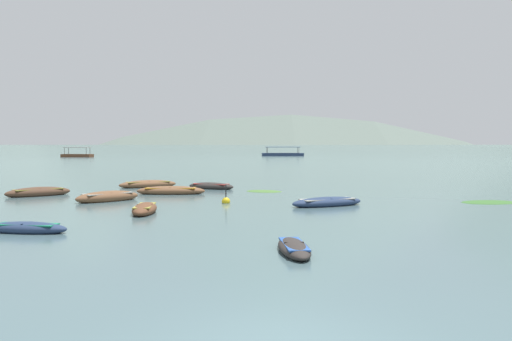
# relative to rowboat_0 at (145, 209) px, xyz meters

# --- Properties ---
(ground_plane) EXTENTS (6000.00, 6000.00, 0.00)m
(ground_plane) POSITION_rel_rowboat_0_xyz_m (5.54, 1482.89, -0.19)
(ground_plane) COLOR #476066
(mountain_1) EXTENTS (1686.75, 1686.75, 429.50)m
(mountain_1) POSITION_rel_rowboat_0_xyz_m (-596.51, 1911.78, 214.56)
(mountain_1) COLOR slate
(mountain_1) RESTS_ON ground
(mountain_2) EXTENTS (1681.44, 1681.44, 584.80)m
(mountain_2) POSITION_rel_rowboat_0_xyz_m (86.27, 1737.55, 292.21)
(mountain_2) COLOR slate
(mountain_2) RESTS_ON ground
(rowboat_0) EXTENTS (1.20, 3.46, 0.60)m
(rowboat_0) POSITION_rel_rowboat_0_xyz_m (0.00, 0.00, 0.00)
(rowboat_0) COLOR brown
(rowboat_0) RESTS_ON ground
(rowboat_1) EXTENTS (4.41, 2.96, 0.60)m
(rowboat_1) POSITION_rel_rowboat_0_xyz_m (9.21, 2.82, 0.00)
(rowboat_1) COLOR navy
(rowboat_1) RESTS_ON ground
(rowboat_2) EXTENTS (3.95, 3.56, 0.71)m
(rowboat_2) POSITION_rel_rowboat_0_xyz_m (-8.36, 8.56, 0.03)
(rowboat_2) COLOR #4C3323
(rowboat_2) RESTS_ON ground
(rowboat_3) EXTENTS (3.82, 2.69, 0.59)m
(rowboat_3) POSITION_rel_rowboat_0_xyz_m (2.27, 13.72, -0.00)
(rowboat_3) COLOR #2D2826
(rowboat_3) RESTS_ON ground
(rowboat_4) EXTENTS (3.76, 3.69, 0.74)m
(rowboat_4) POSITION_rel_rowboat_0_xyz_m (-3.16, 5.39, 0.04)
(rowboat_4) COLOR brown
(rowboat_4) RESTS_ON ground
(rowboat_5) EXTENTS (1.13, 3.17, 0.44)m
(rowboat_5) POSITION_rel_rowboat_0_xyz_m (6.37, -9.53, -0.05)
(rowboat_5) COLOR #2D2826
(rowboat_5) RESTS_ON ground
(rowboat_6) EXTENTS (4.55, 3.17, 0.68)m
(rowboat_6) POSITION_rel_rowboat_0_xyz_m (-2.63, 15.21, 0.03)
(rowboat_6) COLOR brown
(rowboat_6) RESTS_ON ground
(rowboat_8) EXTENTS (3.35, 1.52, 0.51)m
(rowboat_8) POSITION_rel_rowboat_0_xyz_m (-3.35, -5.64, -0.03)
(rowboat_8) COLOR navy
(rowboat_8) RESTS_ON ground
(rowboat_9) EXTENTS (4.51, 1.40, 0.66)m
(rowboat_9) POSITION_rel_rowboat_0_xyz_m (-0.11, 9.70, 0.02)
(rowboat_9) COLOR brown
(rowboat_9) RESTS_ON ground
(ferry_0) EXTENTS (7.66, 3.81, 2.54)m
(ferry_0) POSITION_rel_rowboat_0_xyz_m (-35.50, 103.33, 0.26)
(ferry_0) COLOR brown
(ferry_0) RESTS_ON ground
(ferry_1) EXTENTS (10.80, 4.50, 2.54)m
(ferry_1) POSITION_rel_rowboat_0_xyz_m (14.11, 115.46, 0.26)
(ferry_1) COLOR navy
(ferry_1) RESTS_ON ground
(mooring_buoy) EXTENTS (0.47, 0.47, 1.17)m
(mooring_buoy) POSITION_rel_rowboat_0_xyz_m (3.74, 4.17, -0.08)
(mooring_buoy) COLOR yellow
(mooring_buoy) RESTS_ON ground
(weed_patch_0) EXTENTS (3.61, 2.67, 0.14)m
(weed_patch_0) POSITION_rel_rowboat_0_xyz_m (18.64, 4.34, -0.19)
(weed_patch_0) COLOR #38662D
(weed_patch_0) RESTS_ON ground
(weed_patch_3) EXTENTS (3.06, 2.66, 0.14)m
(weed_patch_3) POSITION_rel_rowboat_0_xyz_m (6.09, 11.48, -0.19)
(weed_patch_3) COLOR #477033
(weed_patch_3) RESTS_ON ground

